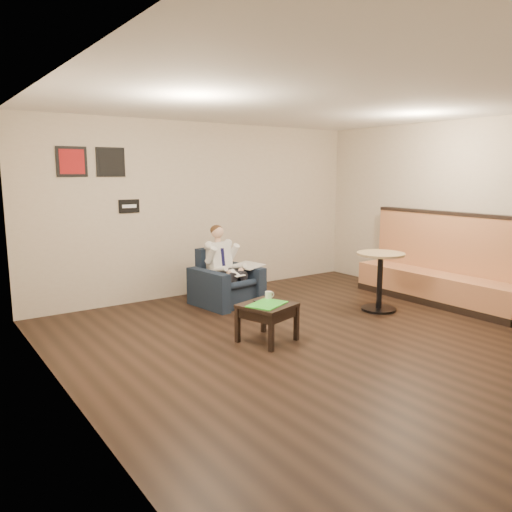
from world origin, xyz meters
TOP-DOWN VIEW (x-y plane):
  - ground at (0.00, 0.00)m, footprint 6.00×6.00m
  - wall_back at (0.00, 3.00)m, footprint 6.00×0.02m
  - wall_left at (-3.00, 0.00)m, footprint 0.02×6.00m
  - wall_right at (3.00, 0.00)m, footprint 0.02×6.00m
  - ceiling at (0.00, 0.00)m, footprint 6.00×6.00m
  - seating_sign at (-1.30, 2.98)m, footprint 0.32×0.02m
  - art_print_left at (-2.10, 2.98)m, footprint 0.42×0.03m
  - art_print_right at (-1.55, 2.98)m, footprint 0.42×0.03m
  - armchair at (-0.15, 2.09)m, footprint 0.98×0.98m
  - seated_man at (-0.13, 1.98)m, footprint 0.65×0.89m
  - lap_papers at (-0.12, 1.89)m, footprint 0.24×0.31m
  - newspaper at (0.21, 2.04)m, footprint 0.44×0.52m
  - side_table at (-0.65, 0.36)m, footprint 0.70×0.70m
  - green_folder at (-0.67, 0.34)m, footprint 0.56×0.49m
  - coffee_mug at (-0.50, 0.53)m, footprint 0.10×0.10m
  - smartphone at (-0.64, 0.54)m, footprint 0.15×0.09m
  - banquette at (2.59, 0.30)m, footprint 0.64×2.69m
  - cafe_table at (1.51, 0.52)m, footprint 0.86×0.86m

SIDE VIEW (x-z plane):
  - ground at x=0.00m, z-range 0.00..0.00m
  - side_table at x=-0.65m, z-range 0.00..0.46m
  - armchair at x=-0.15m, z-range 0.00..0.84m
  - cafe_table at x=1.51m, z-range 0.00..0.85m
  - smartphone at x=-0.64m, z-range 0.46..0.47m
  - green_folder at x=-0.67m, z-range 0.46..0.47m
  - coffee_mug at x=-0.50m, z-range 0.46..0.56m
  - lap_papers at x=-0.12m, z-range 0.52..0.52m
  - newspaper at x=0.21m, z-range 0.57..0.58m
  - seated_man at x=-0.13m, z-range 0.00..1.15m
  - banquette at x=2.59m, z-range 0.00..1.38m
  - wall_back at x=0.00m, z-range 0.00..2.80m
  - wall_left at x=-3.00m, z-range 0.00..2.80m
  - wall_right at x=3.00m, z-range 0.00..2.80m
  - seating_sign at x=-1.30m, z-range 1.40..1.60m
  - art_print_left at x=-2.10m, z-range 1.94..2.36m
  - art_print_right at x=-1.55m, z-range 1.94..2.36m
  - ceiling at x=0.00m, z-range 2.79..2.81m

